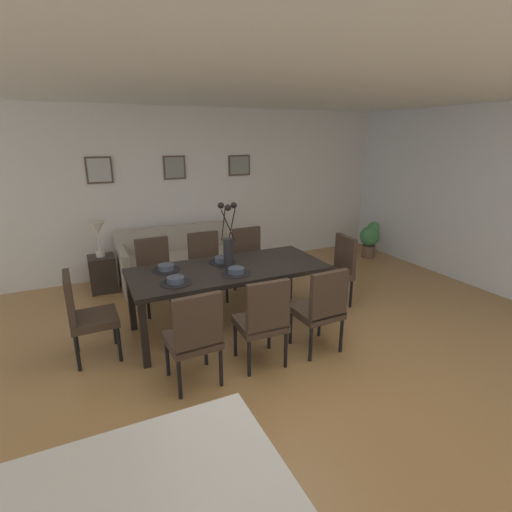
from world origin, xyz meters
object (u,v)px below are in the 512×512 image
object	(u,v)px
bowl_near_right	(166,267)
dining_chair_near_left	(195,335)
bowl_far_right	(222,259)
bowl_near_left	(175,279)
side_table	(103,274)
framed_picture_center	(175,168)
potted_plant	(370,238)
dining_chair_near_right	(156,271)
dining_chair_head_west	(85,312)
dining_table	(229,273)
dining_chair_mid_left	(321,306)
bowl_far_left	(236,270)
dining_chair_mid_right	(250,257)
dining_chair_head_east	(337,267)
dining_chair_far_right	(206,263)
centerpiece_vase	(228,244)
framed_picture_right	(239,165)
sofa	(179,263)
framed_picture_left	(99,170)
dining_chair_far_left	(263,318)

from	to	relation	value
bowl_near_right	dining_chair_near_left	bearing A→B (deg)	-91.05
bowl_far_right	bowl_near_left	bearing A→B (deg)	-146.76
bowl_far_right	side_table	xyz separation A→B (m)	(-1.25, 1.61, -0.52)
framed_picture_center	potted_plant	xyz separation A→B (m)	(3.35, -0.82, -1.32)
dining_chair_near_right	dining_chair_head_west	world-z (taller)	same
dining_table	dining_chair_mid_left	bearing A→B (deg)	-54.41
bowl_near_left	side_table	xyz separation A→B (m)	(-0.59, 2.04, -0.52)
dining_table	bowl_far_left	xyz separation A→B (m)	(-0.00, -0.22, 0.11)
dining_chair_mid_right	dining_chair_head_east	size ratio (longest dim) A/B	1.00
dining_chair_mid_left	dining_chair_far_right	bearing A→B (deg)	108.81
centerpiece_vase	bowl_near_right	world-z (taller)	centerpiece_vase
framed_picture_right	potted_plant	xyz separation A→B (m)	(2.25, -0.82, -1.32)
centerpiece_vase	bowl_far_right	world-z (taller)	centerpiece_vase
dining_chair_head_west	framed_picture_center	size ratio (longest dim) A/B	2.54
bowl_near_right	framed_picture_right	xyz separation A→B (m)	(1.76, 2.06, 0.91)
dining_chair_mid_left	bowl_near_right	bearing A→B (deg)	139.40
bowl_far_right	dining_chair_near_right	bearing A→B (deg)	133.84
bowl_far_right	side_table	distance (m)	2.10
dining_chair_near_right	side_table	size ratio (longest dim) A/B	1.77
sofa	dining_chair_head_west	bearing A→B (deg)	-127.61
bowl_far_left	sofa	bearing A→B (deg)	93.75
dining_chair_mid_right	side_table	xyz separation A→B (m)	(-1.92, 0.92, -0.25)
framed_picture_left	framed_picture_right	world-z (taller)	framed_picture_left
dining_chair_head_east	framed_picture_left	size ratio (longest dim) A/B	2.40
dining_chair_near_right	dining_chair_head_west	xyz separation A→B (m)	(-0.88, -0.92, 0.00)
dining_chair_near_left	dining_chair_far_left	distance (m)	0.68
dining_chair_head_east	bowl_near_right	distance (m)	2.22
dining_chair_far_left	bowl_far_left	world-z (taller)	dining_chair_far_left
dining_chair_near_left	dining_chair_mid_left	size ratio (longest dim) A/B	1.00
bowl_near_left	bowl_far_right	distance (m)	0.79
bowl_near_left	potted_plant	size ratio (longest dim) A/B	0.25
dining_chair_head_west	bowl_far_right	distance (m)	1.57
dining_chair_far_left	dining_chair_head_east	distance (m)	1.79
dining_table	framed_picture_center	world-z (taller)	framed_picture_center
framed_picture_center	potted_plant	world-z (taller)	framed_picture_center
dining_chair_near_left	potted_plant	xyz separation A→B (m)	(4.03, 2.36, -0.14)
centerpiece_vase	side_table	size ratio (longest dim) A/B	1.41
dining_chair_mid_left	side_table	size ratio (longest dim) A/B	1.77
bowl_far_left	dining_chair_near_right	bearing A→B (deg)	120.44
framed_picture_center	dining_table	bearing A→B (deg)	-90.00
dining_table	dining_chair_head_east	world-z (taller)	dining_chair_head_east
dining_chair_head_east	framed_picture_right	xyz separation A→B (m)	(-0.43, 2.25, 1.18)
dining_chair_near_left	sofa	size ratio (longest dim) A/B	0.52
dining_chair_near_right	dining_chair_mid_left	xyz separation A→B (m)	(1.30, -1.80, 0.00)
dining_chair_near_right	centerpiece_vase	xyz separation A→B (m)	(0.66, -0.90, 0.51)
dining_chair_mid_left	bowl_far_left	distance (m)	0.98
side_table	framed_picture_right	bearing A→B (deg)	10.80
dining_chair_head_east	potted_plant	distance (m)	2.31
centerpiece_vase	potted_plant	distance (m)	3.71
dining_chair_mid_right	bowl_far_right	bearing A→B (deg)	-134.40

